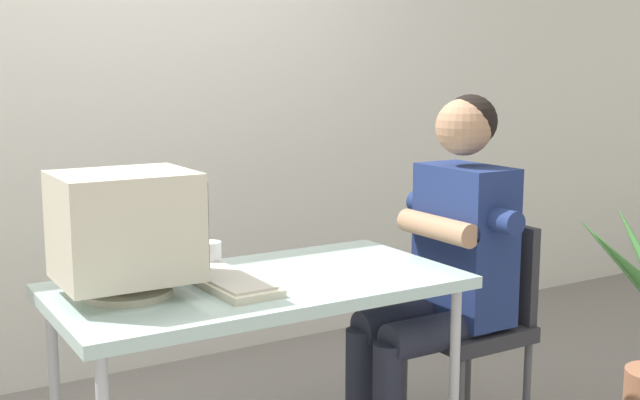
# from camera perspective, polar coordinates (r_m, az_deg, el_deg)

# --- Properties ---
(wall_back) EXTENTS (8.00, 0.10, 3.00)m
(wall_back) POSITION_cam_1_polar(r_m,az_deg,el_deg) (4.00, -9.83, 9.88)
(wall_back) COLOR silver
(wall_back) RESTS_ON ground_plane
(desk) EXTENTS (1.34, 0.70, 0.76)m
(desk) POSITION_cam_1_polar(r_m,az_deg,el_deg) (2.70, -4.38, -6.81)
(desk) COLOR #B7B7BC
(desk) RESTS_ON ground_plane
(crt_monitor) EXTENTS (0.42, 0.34, 0.39)m
(crt_monitor) POSITION_cam_1_polar(r_m,az_deg,el_deg) (2.53, -13.59, -1.94)
(crt_monitor) COLOR beige
(crt_monitor) RESTS_ON desk
(keyboard) EXTENTS (0.20, 0.47, 0.03)m
(keyboard) POSITION_cam_1_polar(r_m,az_deg,el_deg) (2.63, -6.67, -5.70)
(keyboard) COLOR beige
(keyboard) RESTS_ON desk
(office_chair) EXTENTS (0.40, 0.40, 0.85)m
(office_chair) POSITION_cam_1_polar(r_m,az_deg,el_deg) (3.28, 11.14, -7.93)
(office_chair) COLOR #4C4C51
(office_chair) RESTS_ON ground_plane
(person_seated) EXTENTS (0.72, 0.58, 1.36)m
(person_seated) POSITION_cam_1_polar(r_m,az_deg,el_deg) (3.10, 8.85, -3.95)
(person_seated) COLOR navy
(person_seated) RESTS_ON ground_plane
(desk_mug) EXTENTS (0.08, 0.09, 0.10)m
(desk_mug) POSITION_cam_1_polar(r_m,az_deg,el_deg) (2.85, -7.85, -3.90)
(desk_mug) COLOR white
(desk_mug) RESTS_ON desk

